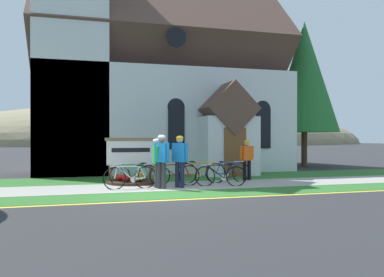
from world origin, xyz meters
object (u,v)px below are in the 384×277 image
object	(u,v)px
bicycle_green	(134,175)
cyclist_in_yellow_jersey	(157,159)
cyclist_in_red_jersey	(247,157)
roadside_conifer	(304,77)
bicycle_blue	(130,177)
bicycle_white	(229,172)
bicycle_yellow	(201,173)
bicycle_black	(175,175)
bicycle_red	(221,175)
church_sign	(131,153)
cyclist_in_blue_jersey	(180,157)
cyclist_in_green_jersey	(162,157)

from	to	relation	value
bicycle_green	cyclist_in_yellow_jersey	size ratio (longest dim) A/B	1.04
cyclist_in_red_jersey	roadside_conifer	distance (m)	9.47
bicycle_green	bicycle_blue	size ratio (longest dim) A/B	0.98
bicycle_blue	cyclist_in_red_jersey	xyz separation A→B (m)	(4.69, 1.33, 0.53)
bicycle_blue	bicycle_white	size ratio (longest dim) A/B	0.98
bicycle_blue	roadside_conifer	size ratio (longest dim) A/B	0.21
bicycle_yellow	bicycle_green	distance (m)	2.46
bicycle_black	cyclist_in_yellow_jersey	distance (m)	1.04
cyclist_in_red_jersey	roadside_conifer	world-z (taller)	roadside_conifer
bicycle_yellow	cyclist_in_yellow_jersey	distance (m)	2.11
bicycle_green	roadside_conifer	xyz separation A→B (m)	(10.58, 6.22, 4.80)
bicycle_yellow	cyclist_in_red_jersey	bearing A→B (deg)	11.66
bicycle_red	roadside_conifer	xyz separation A→B (m)	(7.72, 7.26, 4.81)
cyclist_in_yellow_jersey	bicycle_black	bearing A→B (deg)	32.74
church_sign	bicycle_white	size ratio (longest dim) A/B	1.07
bicycle_blue	roadside_conifer	bearing A→B (deg)	33.49
bicycle_white	bicycle_blue	bearing A→B (deg)	-166.93
church_sign	cyclist_in_yellow_jersey	distance (m)	2.12
church_sign	bicycle_black	bearing A→B (deg)	-48.89
roadside_conifer	cyclist_in_blue_jersey	bearing A→B (deg)	-141.57
bicycle_red	cyclist_in_red_jersey	bearing A→B (deg)	41.96
church_sign	cyclist_in_blue_jersey	bearing A→B (deg)	-57.60
bicycle_green	cyclist_in_yellow_jersey	bearing A→B (deg)	-54.95
bicycle_white	cyclist_in_blue_jersey	distance (m)	2.44
bicycle_yellow	cyclist_in_yellow_jersey	world-z (taller)	cyclist_in_yellow_jersey
cyclist_in_red_jersey	cyclist_in_yellow_jersey	distance (m)	4.03
church_sign	bicycle_white	world-z (taller)	church_sign
bicycle_red	bicycle_white	world-z (taller)	bicycle_white
bicycle_yellow	bicycle_blue	size ratio (longest dim) A/B	1.01
cyclist_in_red_jersey	roadside_conifer	xyz separation A→B (m)	(6.13, 5.83, 4.27)
bicycle_blue	cyclist_in_red_jersey	bearing A→B (deg)	15.82
bicycle_yellow	church_sign	bearing A→B (deg)	155.29
cyclist_in_yellow_jersey	cyclist_in_green_jersey	distance (m)	0.34
bicycle_red	bicycle_black	bearing A→B (deg)	158.24
bicycle_blue	cyclist_in_green_jersey	bearing A→B (deg)	-16.19
bicycle_yellow	bicycle_black	distance (m)	1.18
cyclist_in_yellow_jersey	roadside_conifer	distance (m)	12.94
church_sign	bicycle_white	xyz separation A→B (m)	(3.51, -1.18, -0.71)
cyclist_in_yellow_jersey	cyclist_in_green_jersey	bearing A→B (deg)	-70.68
church_sign	bicycle_black	xyz separation A→B (m)	(1.36, -1.55, -0.72)
bicycle_yellow	bicycle_red	size ratio (longest dim) A/B	1.03
cyclist_in_yellow_jersey	roadside_conifer	xyz separation A→B (m)	(9.94, 7.13, 4.21)
bicycle_green	roadside_conifer	size ratio (longest dim) A/B	0.20
cyclist_in_green_jersey	roadside_conifer	distance (m)	13.00
bicycle_black	bicycle_yellow	bearing A→B (deg)	21.22
bicycle_yellow	bicycle_blue	xyz separation A→B (m)	(-2.70, -0.92, -0.01)
church_sign	bicycle_red	bearing A→B (deg)	-37.03
roadside_conifer	cyclist_in_red_jersey	bearing A→B (deg)	-136.43
church_sign	cyclist_in_blue_jersey	world-z (taller)	cyclist_in_blue_jersey
bicycle_black	cyclist_in_yellow_jersey	size ratio (longest dim) A/B	1.04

